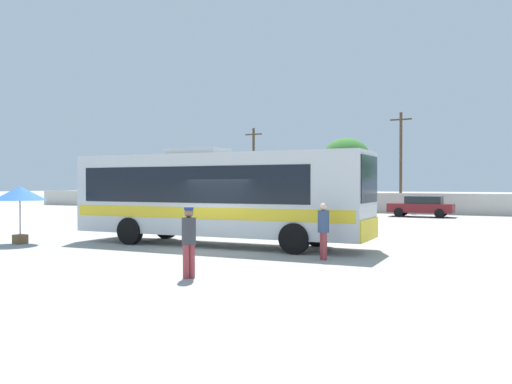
{
  "coord_description": "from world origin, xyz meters",
  "views": [
    {
      "loc": [
        9.76,
        -16.21,
        2.31
      ],
      "look_at": [
        -0.32,
        3.29,
        2.01
      ],
      "focal_mm": 37.07,
      "sensor_mm": 36.0,
      "label": 1
    }
  ],
  "objects_px": {
    "coach_bus_silver_yellow": "(215,193)",
    "parked_car_leftmost_black": "(264,203)",
    "parked_car_third_maroon": "(422,206)",
    "vendor_umbrella_near_gate_blue": "(20,195)",
    "utility_pole_far": "(401,160)",
    "parked_car_second_red": "(332,204)",
    "roadside_tree_left": "(281,166)",
    "utility_pole_near": "(254,166)",
    "attendant_by_bus_door": "(323,228)",
    "passenger_waiting_on_apron": "(189,238)",
    "roadside_tree_midleft": "(346,158)"
  },
  "relations": [
    {
      "from": "parked_car_leftmost_black",
      "to": "passenger_waiting_on_apron",
      "type": "bearing_deg",
      "value": -66.95
    },
    {
      "from": "parked_car_third_maroon",
      "to": "roadside_tree_left",
      "type": "distance_m",
      "value": 16.45
    },
    {
      "from": "roadside_tree_midleft",
      "to": "attendant_by_bus_door",
      "type": "bearing_deg",
      "value": -73.51
    },
    {
      "from": "parked_car_second_red",
      "to": "utility_pole_near",
      "type": "height_order",
      "value": "utility_pole_near"
    },
    {
      "from": "utility_pole_near",
      "to": "roadside_tree_midleft",
      "type": "xyz_separation_m",
      "value": [
        8.57,
        2.43,
        0.69
      ]
    },
    {
      "from": "parked_car_second_red",
      "to": "roadside_tree_midleft",
      "type": "bearing_deg",
      "value": 100.56
    },
    {
      "from": "utility_pole_near",
      "to": "parked_car_second_red",
      "type": "bearing_deg",
      "value": -32.36
    },
    {
      "from": "passenger_waiting_on_apron",
      "to": "vendor_umbrella_near_gate_blue",
      "type": "xyz_separation_m",
      "value": [
        -10.2,
        3.26,
        0.92
      ]
    },
    {
      "from": "passenger_waiting_on_apron",
      "to": "roadside_tree_midleft",
      "type": "xyz_separation_m",
      "value": [
        -7.81,
        37.19,
        3.77
      ]
    },
    {
      "from": "vendor_umbrella_near_gate_blue",
      "to": "utility_pole_far",
      "type": "xyz_separation_m",
      "value": [
        8.05,
        31.06,
        2.46
      ]
    },
    {
      "from": "parked_car_second_red",
      "to": "utility_pole_near",
      "type": "relative_size",
      "value": 0.55
    },
    {
      "from": "parked_car_second_red",
      "to": "roadside_tree_left",
      "type": "bearing_deg",
      "value": 136.9
    },
    {
      "from": "coach_bus_silver_yellow",
      "to": "vendor_umbrella_near_gate_blue",
      "type": "bearing_deg",
      "value": -155.69
    },
    {
      "from": "attendant_by_bus_door",
      "to": "utility_pole_far",
      "type": "xyz_separation_m",
      "value": [
        -4.0,
        29.79,
        3.39
      ]
    },
    {
      "from": "attendant_by_bus_door",
      "to": "parked_car_third_maroon",
      "type": "relative_size",
      "value": 0.39
    },
    {
      "from": "vendor_umbrella_near_gate_blue",
      "to": "roadside_tree_midleft",
      "type": "bearing_deg",
      "value": 85.98
    },
    {
      "from": "vendor_umbrella_near_gate_blue",
      "to": "roadside_tree_left",
      "type": "height_order",
      "value": "roadside_tree_left"
    },
    {
      "from": "coach_bus_silver_yellow",
      "to": "parked_car_leftmost_black",
      "type": "relative_size",
      "value": 2.58
    },
    {
      "from": "passenger_waiting_on_apron",
      "to": "utility_pole_far",
      "type": "xyz_separation_m",
      "value": [
        -2.15,
        34.33,
        3.38
      ]
    },
    {
      "from": "vendor_umbrella_near_gate_blue",
      "to": "utility_pole_near",
      "type": "relative_size",
      "value": 0.29
    },
    {
      "from": "utility_pole_near",
      "to": "roadside_tree_midleft",
      "type": "height_order",
      "value": "utility_pole_near"
    },
    {
      "from": "coach_bus_silver_yellow",
      "to": "parked_car_third_maroon",
      "type": "bearing_deg",
      "value": 79.98
    },
    {
      "from": "vendor_umbrella_near_gate_blue",
      "to": "parked_car_second_red",
      "type": "relative_size",
      "value": 0.52
    },
    {
      "from": "parked_car_second_red",
      "to": "roadside_tree_left",
      "type": "height_order",
      "value": "roadside_tree_left"
    },
    {
      "from": "parked_car_second_red",
      "to": "roadside_tree_left",
      "type": "distance_m",
      "value": 10.99
    },
    {
      "from": "passenger_waiting_on_apron",
      "to": "utility_pole_far",
      "type": "distance_m",
      "value": 34.56
    },
    {
      "from": "vendor_umbrella_near_gate_blue",
      "to": "utility_pole_near",
      "type": "height_order",
      "value": "utility_pole_near"
    },
    {
      "from": "attendant_by_bus_door",
      "to": "parked_car_leftmost_black",
      "type": "relative_size",
      "value": 0.38
    },
    {
      "from": "parked_car_third_maroon",
      "to": "utility_pole_far",
      "type": "distance_m",
      "value": 7.58
    },
    {
      "from": "roadside_tree_left",
      "to": "parked_car_leftmost_black",
      "type": "bearing_deg",
      "value": -76.26
    },
    {
      "from": "passenger_waiting_on_apron",
      "to": "vendor_umbrella_near_gate_blue",
      "type": "bearing_deg",
      "value": 162.25
    },
    {
      "from": "parked_car_leftmost_black",
      "to": "utility_pole_near",
      "type": "bearing_deg",
      "value": 123.99
    },
    {
      "from": "vendor_umbrella_near_gate_blue",
      "to": "parked_car_second_red",
      "type": "height_order",
      "value": "vendor_umbrella_near_gate_blue"
    },
    {
      "from": "roadside_tree_midleft",
      "to": "vendor_umbrella_near_gate_blue",
      "type": "bearing_deg",
      "value": -94.02
    },
    {
      "from": "coach_bus_silver_yellow",
      "to": "passenger_waiting_on_apron",
      "type": "relative_size",
      "value": 6.68
    },
    {
      "from": "coach_bus_silver_yellow",
      "to": "parked_car_third_maroon",
      "type": "height_order",
      "value": "coach_bus_silver_yellow"
    },
    {
      "from": "attendant_by_bus_door",
      "to": "parked_car_third_maroon",
      "type": "bearing_deg",
      "value": 92.95
    },
    {
      "from": "parked_car_leftmost_black",
      "to": "parked_car_third_maroon",
      "type": "bearing_deg",
      "value": -0.47
    },
    {
      "from": "parked_car_second_red",
      "to": "utility_pole_far",
      "type": "relative_size",
      "value": 0.51
    },
    {
      "from": "coach_bus_silver_yellow",
      "to": "roadside_tree_midleft",
      "type": "distance_m",
      "value": 31.25
    },
    {
      "from": "vendor_umbrella_near_gate_blue",
      "to": "utility_pole_far",
      "type": "relative_size",
      "value": 0.27
    },
    {
      "from": "parked_car_third_maroon",
      "to": "roadside_tree_left",
      "type": "height_order",
      "value": "roadside_tree_left"
    },
    {
      "from": "utility_pole_far",
      "to": "roadside_tree_left",
      "type": "relative_size",
      "value": 1.5
    },
    {
      "from": "parked_car_third_maroon",
      "to": "roadside_tree_midleft",
      "type": "relative_size",
      "value": 0.67
    },
    {
      "from": "coach_bus_silver_yellow",
      "to": "attendant_by_bus_door",
      "type": "height_order",
      "value": "coach_bus_silver_yellow"
    },
    {
      "from": "coach_bus_silver_yellow",
      "to": "attendant_by_bus_door",
      "type": "relative_size",
      "value": 6.72
    },
    {
      "from": "parked_car_leftmost_black",
      "to": "parked_car_third_maroon",
      "type": "relative_size",
      "value": 1.01
    },
    {
      "from": "parked_car_second_red",
      "to": "parked_car_third_maroon",
      "type": "bearing_deg",
      "value": -0.19
    },
    {
      "from": "attendant_by_bus_door",
      "to": "passenger_waiting_on_apron",
      "type": "distance_m",
      "value": 4.9
    },
    {
      "from": "parked_car_second_red",
      "to": "utility_pole_near",
      "type": "bearing_deg",
      "value": 147.64
    }
  ]
}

